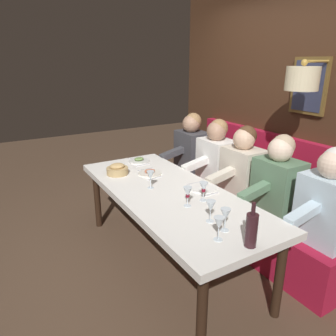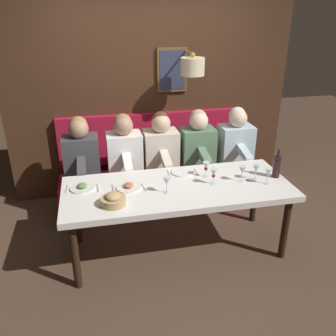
% 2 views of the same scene
% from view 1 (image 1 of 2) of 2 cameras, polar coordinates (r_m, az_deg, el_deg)
% --- Properties ---
extents(ground_plane, '(12.00, 12.00, 0.00)m').
position_cam_1_polar(ground_plane, '(3.19, 0.02, -16.46)').
color(ground_plane, '#4C3828').
extents(dining_table, '(0.90, 2.22, 0.74)m').
position_cam_1_polar(dining_table, '(2.85, 0.02, -5.36)').
color(dining_table, silver).
rests_on(dining_table, ground_plane).
extents(banquette_bench, '(0.52, 2.42, 0.45)m').
position_cam_1_polar(banquette_bench, '(3.54, 12.69, -8.84)').
color(banquette_bench, maroon).
rests_on(banquette_bench, ground_plane).
extents(back_wall_panel, '(0.59, 3.62, 2.90)m').
position_cam_1_polar(back_wall_panel, '(3.60, 20.93, 10.10)').
color(back_wall_panel, '#422819').
rests_on(back_wall_panel, ground_plane).
extents(diner_nearest, '(0.60, 0.40, 0.79)m').
position_cam_1_polar(diner_nearest, '(2.75, 27.00, -5.25)').
color(diner_nearest, silver).
rests_on(diner_nearest, banquette_bench).
extents(diner_near, '(0.60, 0.40, 0.79)m').
position_cam_1_polar(diner_near, '(3.01, 19.31, -2.19)').
color(diner_near, '#567A5B').
rests_on(diner_near, banquette_bench).
extents(diner_middle, '(0.60, 0.40, 0.79)m').
position_cam_1_polar(diner_middle, '(3.30, 13.41, 0.20)').
color(diner_middle, beige).
rests_on(diner_middle, banquette_bench).
extents(diner_far, '(0.60, 0.40, 0.79)m').
position_cam_1_polar(diner_far, '(3.60, 8.72, 2.09)').
color(diner_far, white).
rests_on(diner_far, banquette_bench).
extents(diner_farthest, '(0.60, 0.40, 0.79)m').
position_cam_1_polar(diner_farthest, '(3.98, 4.28, 3.87)').
color(diner_farthest, '#3D3D42').
rests_on(diner_farthest, banquette_bench).
extents(place_setting_0, '(0.24, 0.31, 0.01)m').
position_cam_1_polar(place_setting_0, '(2.87, 6.28, -3.66)').
color(place_setting_0, white).
rests_on(place_setting_0, dining_table).
extents(place_setting_1, '(0.24, 0.32, 0.05)m').
position_cam_1_polar(place_setting_1, '(3.23, -3.32, -0.85)').
color(place_setting_1, silver).
rests_on(place_setting_1, dining_table).
extents(place_setting_2, '(0.24, 0.32, 0.05)m').
position_cam_1_polar(place_setting_2, '(3.63, -5.28, 1.38)').
color(place_setting_2, silver).
rests_on(place_setting_2, dining_table).
extents(wine_glass_0, '(0.07, 0.07, 0.16)m').
position_cam_1_polar(wine_glass_0, '(2.84, -3.20, -1.46)').
color(wine_glass_0, silver).
rests_on(wine_glass_0, dining_table).
extents(wine_glass_1, '(0.07, 0.07, 0.16)m').
position_cam_1_polar(wine_glass_1, '(2.60, 6.49, -3.55)').
color(wine_glass_1, silver).
rests_on(wine_glass_1, dining_table).
extents(wine_glass_2, '(0.07, 0.07, 0.16)m').
position_cam_1_polar(wine_glass_2, '(2.06, 9.24, -9.98)').
color(wine_glass_2, silver).
rests_on(wine_glass_2, dining_table).
extents(wine_glass_3, '(0.07, 0.07, 0.16)m').
position_cam_1_polar(wine_glass_3, '(2.49, 3.60, -4.50)').
color(wine_glass_3, silver).
rests_on(wine_glass_3, dining_table).
extents(wine_glass_4, '(0.07, 0.07, 0.16)m').
position_cam_1_polar(wine_glass_4, '(2.18, 10.40, -8.41)').
color(wine_glass_4, silver).
rests_on(wine_glass_4, dining_table).
extents(wine_glass_5, '(0.07, 0.07, 0.16)m').
position_cam_1_polar(wine_glass_5, '(2.27, 7.76, -7.00)').
color(wine_glass_5, silver).
rests_on(wine_glass_5, dining_table).
extents(wine_bottle, '(0.08, 0.08, 0.30)m').
position_cam_1_polar(wine_bottle, '(2.04, 14.92, -10.76)').
color(wine_bottle, '#33191E').
rests_on(wine_bottle, dining_table).
extents(bread_bowl, '(0.22, 0.22, 0.12)m').
position_cam_1_polar(bread_bowl, '(3.25, -9.19, -0.28)').
color(bread_bowl, tan).
rests_on(bread_bowl, dining_table).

